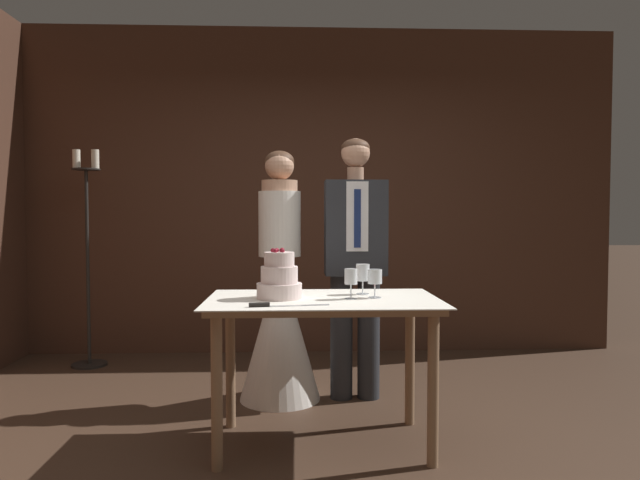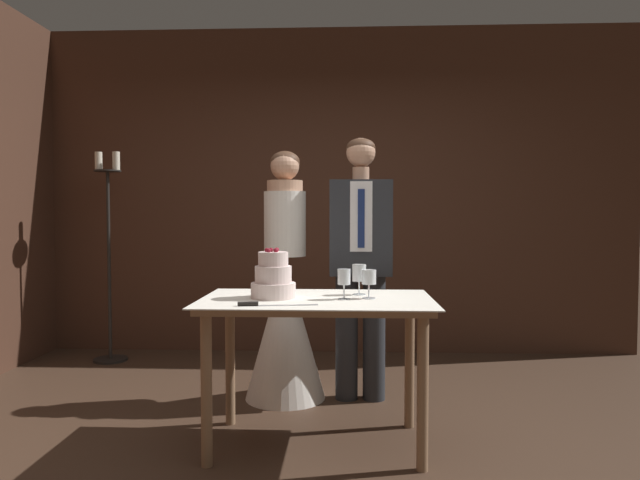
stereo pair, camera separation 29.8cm
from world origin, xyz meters
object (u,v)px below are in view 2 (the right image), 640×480
cake_table (317,318)px  wine_glass_far (344,278)px  wine_glass_middle (369,279)px  candle_stand (109,261)px  wine_glass_near (359,275)px  bride (285,309)px  groom (361,256)px  cake_knife (262,304)px  tiered_cake (273,279)px

cake_table → wine_glass_far: 0.27m
wine_glass_middle → wine_glass_far: size_ratio=0.96×
wine_glass_middle → candle_stand: size_ratio=0.09×
wine_glass_near → bride: 0.85m
groom → candle_stand: size_ratio=0.99×
cake_knife → groom: 1.17m
wine_glass_far → wine_glass_near: bearing=64.9°
wine_glass_middle → bride: (-0.53, 0.78, -0.29)m
wine_glass_far → candle_stand: candle_stand is taller
wine_glass_far → groom: groom is taller
tiered_cake → candle_stand: 2.33m
bride → tiered_cake: bearing=-88.5°
wine_glass_middle → bride: 0.99m
bride → candle_stand: bearing=150.2°
bride → candle_stand: size_ratio=0.94×
tiered_cake → wine_glass_near: size_ratio=1.58×
wine_glass_near → cake_table: bearing=-147.4°
cake_table → wine_glass_near: bearing=32.6°
tiered_cake → bride: (-0.02, 0.77, -0.29)m
wine_glass_near → wine_glass_far: bearing=-115.1°
cake_knife → bride: bearing=82.1°
cake_table → tiered_cake: bearing=178.1°
cake_knife → wine_glass_middle: (0.53, 0.27, 0.10)m
candle_stand → bride: bearing=-29.8°
wine_glass_far → bride: size_ratio=0.10×
bride → candle_stand: 1.85m
wine_glass_far → tiered_cake: bearing=174.1°
cake_knife → wine_glass_near: bearing=32.5°
wine_glass_middle → wine_glass_far: bearing=-164.9°
bride → groom: (0.51, -0.00, 0.36)m
cake_table → bride: size_ratio=0.74×
bride → groom: 0.62m
tiered_cake → wine_glass_far: bearing=-5.9°
cake_table → bride: 0.83m
wine_glass_far → candle_stand: size_ratio=0.09×
cake_table → groom: 0.87m
wine_glass_middle → candle_stand: 2.71m
tiered_cake → wine_glass_middle: tiered_cake is taller
candle_stand → wine_glass_far: bearing=-40.9°
groom → wine_glass_near: bearing=-92.1°
tiered_cake → wine_glass_middle: (0.51, -0.00, 0.00)m
wine_glass_near → groom: groom is taller
wine_glass_far → candle_stand: bearing=139.1°
tiered_cake → wine_glass_near: tiered_cake is taller
groom → cake_knife: bearing=-115.8°
wine_glass_far → bride: bearing=116.1°
wine_glass_near → bride: size_ratio=0.10×
groom → wine_glass_far: bearing=-97.5°
wine_glass_near → wine_glass_far: 0.20m
wine_glass_middle → wine_glass_far: 0.14m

